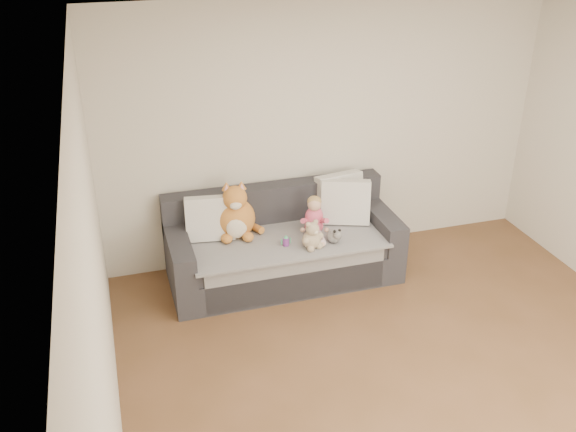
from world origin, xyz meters
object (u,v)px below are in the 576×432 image
Objects in this scene: plush_cat at (236,216)px; sippy_cup at (286,240)px; teddy_bear at (312,237)px; toddler at (314,219)px; sofa at (282,248)px.

plush_cat is 5.39× the size of sippy_cup.
teddy_bear is 0.25m from sippy_cup.
sippy_cup is (0.40, -0.33, -0.15)m from plush_cat.
toddler is 0.27m from teddy_bear.
sofa is 0.45m from toddler.
plush_cat reaches higher than sippy_cup.
sofa is 20.50× the size of sippy_cup.
sofa is 0.58m from plush_cat.
sofa is at bearing -3.75° from plush_cat.
sippy_cup is (-0.22, 0.11, -0.06)m from teddy_bear.
plush_cat is at bearing 140.33° from sippy_cup.
toddler is at bearing -7.49° from plush_cat.
plush_cat is at bearing 125.43° from teddy_bear.
teddy_bear is at bearing -26.89° from sippy_cup.
toddler is (0.29, -0.11, 0.33)m from sofa.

